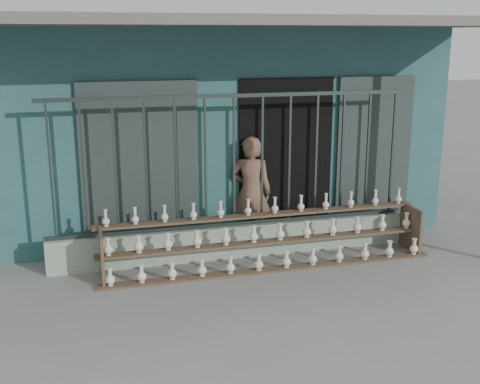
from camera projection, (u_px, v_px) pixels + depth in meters
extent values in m
plane|color=slate|center=(262.00, 294.00, 7.15)|extent=(60.00, 60.00, 0.00)
cube|color=#275352|center=(192.00, 115.00, 10.76)|extent=(7.00, 5.00, 3.20)
cube|color=black|center=(285.00, 161.00, 8.78)|extent=(1.40, 0.12, 2.40)
cube|color=#212C29|center=(140.00, 170.00, 8.21)|extent=(1.60, 0.08, 2.40)
cube|color=#212C29|center=(373.00, 157.00, 9.10)|extent=(1.20, 0.08, 2.40)
cube|color=#59544C|center=(236.00, 21.00, 7.48)|extent=(7.40, 2.00, 0.12)
cube|color=#90A48D|center=(234.00, 241.00, 8.31)|extent=(5.00, 0.20, 0.45)
cube|color=#283330|center=(50.00, 171.00, 7.43)|extent=(0.03, 0.03, 1.80)
cube|color=#283330|center=(83.00, 170.00, 7.53)|extent=(0.03, 0.03, 1.80)
cube|color=#283330|center=(115.00, 168.00, 7.63)|extent=(0.03, 0.03, 1.80)
cube|color=#283330|center=(146.00, 166.00, 7.73)|extent=(0.03, 0.03, 1.80)
cube|color=#283330|center=(176.00, 164.00, 7.83)|extent=(0.03, 0.03, 1.80)
cube|color=#283330|center=(205.00, 163.00, 7.93)|extent=(0.03, 0.03, 1.80)
cube|color=#283330|center=(234.00, 161.00, 8.03)|extent=(0.03, 0.03, 1.80)
cube|color=#283330|center=(262.00, 160.00, 8.13)|extent=(0.03, 0.03, 1.80)
cube|color=#283330|center=(289.00, 158.00, 8.23)|extent=(0.03, 0.03, 1.80)
cube|color=#283330|center=(316.00, 157.00, 8.32)|extent=(0.03, 0.03, 1.80)
cube|color=#283330|center=(342.00, 155.00, 8.42)|extent=(0.03, 0.03, 1.80)
cube|color=#283330|center=(367.00, 154.00, 8.52)|extent=(0.03, 0.03, 1.80)
cube|color=#283330|center=(392.00, 152.00, 8.62)|extent=(0.03, 0.03, 1.80)
cube|color=#283330|center=(234.00, 96.00, 7.81)|extent=(5.00, 0.04, 0.05)
cube|color=#283330|center=(234.00, 224.00, 8.25)|extent=(5.00, 0.04, 0.05)
cube|color=brown|center=(272.00, 270.00, 7.84)|extent=(4.50, 0.18, 0.03)
cube|color=brown|center=(267.00, 242.00, 8.00)|extent=(4.50, 0.18, 0.03)
cube|color=brown|center=(261.00, 215.00, 8.16)|extent=(4.50, 0.18, 0.03)
cube|color=brown|center=(102.00, 257.00, 7.45)|extent=(0.04, 0.55, 0.64)
cube|color=brown|center=(411.00, 228.00, 8.55)|extent=(0.04, 0.55, 0.64)
imported|color=brown|center=(251.00, 192.00, 8.56)|extent=(0.70, 0.60, 1.62)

